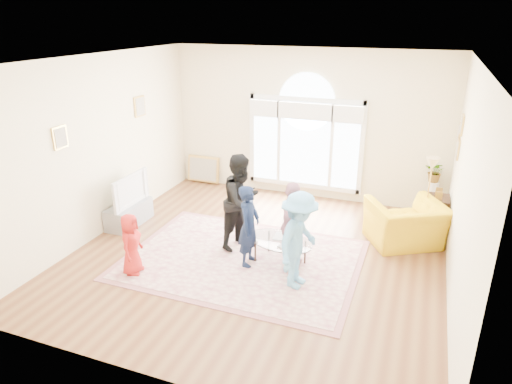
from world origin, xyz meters
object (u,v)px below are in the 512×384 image
at_px(tv_console, 129,214).
at_px(television, 127,189).
at_px(area_rug, 242,259).
at_px(armchair, 406,224).
at_px(coffee_table, 280,241).

bearing_deg(tv_console, television, 0.00).
distance_m(area_rug, armchair, 2.93).
height_order(tv_console, armchair, armchair).
bearing_deg(tv_console, coffee_table, -7.01).
distance_m(area_rug, television, 2.72).
bearing_deg(area_rug, armchair, 32.22).
distance_m(tv_console, armchair, 5.15).
xyz_separation_m(coffee_table, armchair, (1.85, 1.42, -0.01)).
relative_size(tv_console, television, 0.96).
height_order(television, armchair, television).
bearing_deg(television, area_rug, -11.52).
bearing_deg(tv_console, area_rug, -11.48).
distance_m(tv_console, coffee_table, 3.22).
bearing_deg(area_rug, television, 168.48).
bearing_deg(armchair, area_rug, 1.93).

